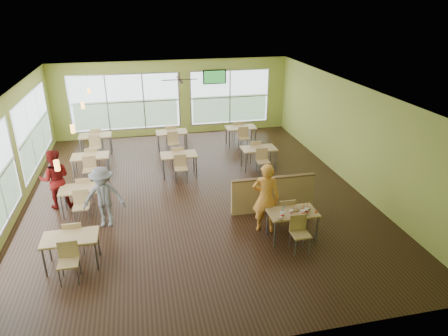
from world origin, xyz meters
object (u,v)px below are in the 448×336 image
(main_table, at_px, (292,216))
(half_wall_divider, at_px, (273,194))
(food_basket, at_px, (306,208))
(man_plaid, at_px, (266,198))

(main_table, relative_size, half_wall_divider, 0.63)
(food_basket, bearing_deg, man_plaid, 152.47)
(main_table, distance_m, food_basket, 0.38)
(half_wall_divider, distance_m, food_basket, 1.48)
(main_table, height_order, food_basket, main_table)
(man_plaid, height_order, food_basket, man_plaid)
(main_table, height_order, half_wall_divider, half_wall_divider)
(food_basket, bearing_deg, main_table, -173.46)
(main_table, distance_m, half_wall_divider, 1.45)
(man_plaid, bearing_deg, main_table, 156.11)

